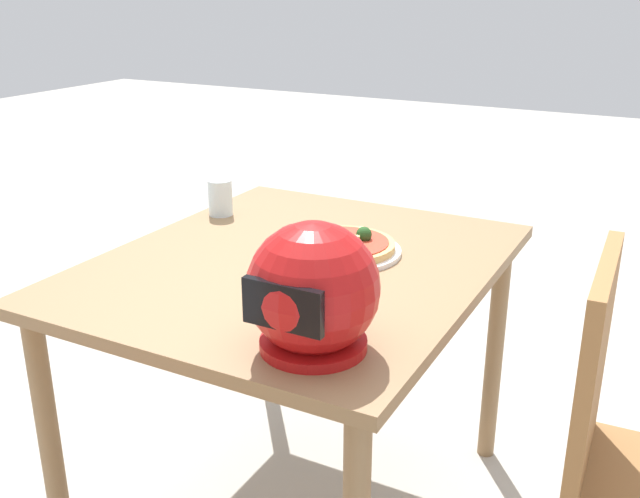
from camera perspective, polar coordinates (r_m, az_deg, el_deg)
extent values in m
cube|color=olive|center=(1.79, -1.83, -1.32)|extent=(0.90, 1.07, 0.03)
cylinder|color=olive|center=(2.22, 13.51, -7.84)|extent=(0.05, 0.05, 0.70)
cylinder|color=olive|center=(2.49, -4.13, -4.03)|extent=(0.05, 0.05, 0.70)
cylinder|color=olive|center=(1.86, -20.34, -14.49)|extent=(0.05, 0.05, 0.70)
cylinder|color=white|center=(1.82, 1.79, -0.15)|extent=(0.29, 0.29, 0.01)
cylinder|color=tan|center=(1.82, 1.79, 0.29)|extent=(0.26, 0.26, 0.02)
cylinder|color=red|center=(1.82, 1.80, 0.60)|extent=(0.23, 0.23, 0.00)
sphere|color=#234C1E|center=(1.82, 0.61, 0.99)|extent=(0.03, 0.03, 0.03)
sphere|color=#234C1E|center=(1.74, 1.88, 0.11)|extent=(0.03, 0.03, 0.03)
sphere|color=#234C1E|center=(1.83, 3.46, 1.14)|extent=(0.04, 0.04, 0.04)
sphere|color=#234C1E|center=(1.83, 1.07, 1.08)|extent=(0.03, 0.03, 0.03)
cylinder|color=#E0D172|center=(1.86, 3.30, 1.42)|extent=(0.02, 0.02, 0.02)
cylinder|color=#E0D172|center=(1.80, 2.85, 0.78)|extent=(0.02, 0.02, 0.02)
cylinder|color=#E0D172|center=(1.83, 1.71, 1.12)|extent=(0.02, 0.02, 0.02)
sphere|color=#B21414|center=(1.31, -0.54, -3.05)|extent=(0.24, 0.24, 0.24)
cylinder|color=#B21414|center=(1.36, -0.52, -7.40)|extent=(0.20, 0.20, 0.02)
cube|color=black|center=(1.22, -2.96, -4.54)|extent=(0.15, 0.02, 0.08)
cylinder|color=silver|center=(2.13, -7.82, 4.01)|extent=(0.07, 0.07, 0.10)
cube|color=#996638|center=(1.49, 20.53, -9.04)|extent=(0.05, 0.38, 0.45)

